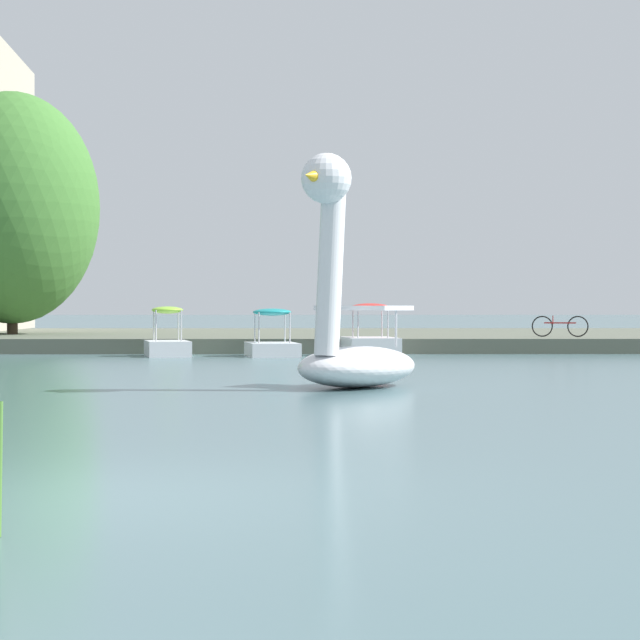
% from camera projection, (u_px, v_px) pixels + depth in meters
% --- Properties ---
extents(ground_plane, '(437.34, 437.34, 0.00)m').
position_uv_depth(ground_plane, '(77.00, 498.00, 9.18)').
color(ground_plane, slate).
extents(shore_bank_far, '(145.11, 19.06, 0.44)m').
position_uv_depth(shore_bank_far, '(260.00, 339.00, 46.68)').
color(shore_bank_far, '#5B6051').
rests_on(shore_bank_far, ground_plane).
extents(swan_boat, '(2.90, 3.29, 3.90)m').
position_uv_depth(swan_boat, '(350.00, 327.00, 21.60)').
color(swan_boat, white).
rests_on(swan_boat, ground_plane).
extents(pedal_boat_red, '(1.64, 2.51, 1.48)m').
position_uv_depth(pedal_boat_red, '(370.00, 341.00, 36.06)').
color(pedal_boat_red, white).
rests_on(pedal_boat_red, ground_plane).
extents(pedal_boat_teal, '(1.66, 2.37, 1.33)m').
position_uv_depth(pedal_boat_teal, '(272.00, 342.00, 35.59)').
color(pedal_boat_teal, white).
rests_on(pedal_boat_teal, ground_plane).
extents(pedal_boat_lime, '(1.55, 2.34, 1.39)m').
position_uv_depth(pedal_boat_lime, '(167.00, 343.00, 35.61)').
color(pedal_boat_lime, white).
rests_on(pedal_boat_lime, ground_plane).
extents(tree_willow_overhanging, '(6.73, 7.17, 8.32)m').
position_uv_depth(tree_willow_overhanging, '(12.00, 208.00, 43.84)').
color(tree_willow_overhanging, '#423323').
rests_on(tree_willow_overhanging, shore_bank_far).
extents(bicycle_parked, '(1.70, 0.49, 0.67)m').
position_uv_depth(bicycle_parked, '(560.00, 326.00, 39.79)').
color(bicycle_parked, black).
rests_on(bicycle_parked, shore_bank_far).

